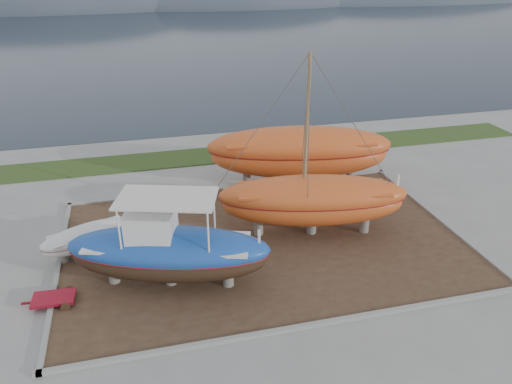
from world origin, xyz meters
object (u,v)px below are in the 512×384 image
object	(u,v)px
white_dinghy	(90,240)
orange_bare_hull	(299,158)
red_trailer	(54,300)
blue_caique	(168,242)
orange_sailboat	(316,150)

from	to	relation	value
white_dinghy	orange_bare_hull	world-z (taller)	orange_bare_hull
red_trailer	blue_caique	bearing A→B (deg)	5.10
red_trailer	white_dinghy	bearing A→B (deg)	73.15
blue_caique	orange_bare_hull	world-z (taller)	blue_caique
blue_caique	orange_sailboat	xyz separation A→B (m)	(6.93, 2.45, 2.30)
blue_caique	white_dinghy	distance (m)	4.79
blue_caique	orange_sailboat	bearing A→B (deg)	36.58
white_dinghy	orange_sailboat	xyz separation A→B (m)	(10.17, -0.82, 3.61)
blue_caique	orange_bare_hull	distance (m)	11.22
white_dinghy	red_trailer	distance (m)	3.69
blue_caique	orange_sailboat	world-z (taller)	orange_sailboat
white_dinghy	orange_sailboat	distance (m)	10.83
orange_sailboat	white_dinghy	bearing A→B (deg)	-172.82
orange_bare_hull	red_trailer	distance (m)	14.95
orange_sailboat	red_trailer	size ratio (longest dim) A/B	3.75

